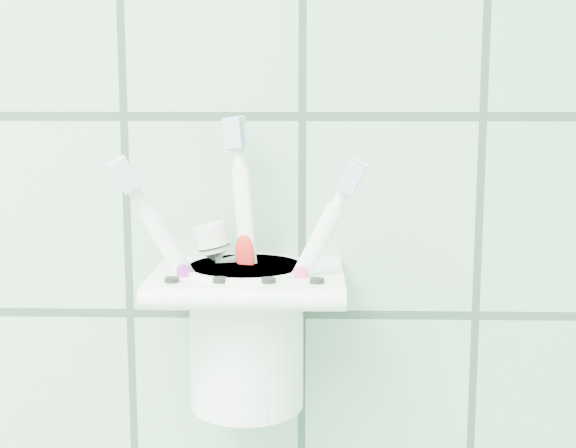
{
  "coord_description": "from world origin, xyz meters",
  "views": [
    {
      "loc": [
        0.69,
        0.59,
        1.42
      ],
      "look_at": [
        0.67,
        1.1,
        1.34
      ],
      "focal_mm": 50.0,
      "sensor_mm": 36.0,
      "label": 1
    }
  ],
  "objects_px": {
    "toothpaste_tube": "(246,293)",
    "toothbrush_blue": "(259,258)",
    "toothbrush_orange": "(236,266)",
    "holder_bracket": "(248,283)",
    "toothbrush_pink": "(258,262)",
    "cup": "(247,331)"
  },
  "relations": [
    {
      "from": "holder_bracket",
      "to": "toothbrush_orange",
      "type": "bearing_deg",
      "value": -147.72
    },
    {
      "from": "cup",
      "to": "toothpaste_tube",
      "type": "xyz_separation_m",
      "value": [
        -0.0,
        0.01,
        0.03
      ]
    },
    {
      "from": "toothpaste_tube",
      "to": "toothbrush_blue",
      "type": "bearing_deg",
      "value": -68.65
    },
    {
      "from": "toothbrush_blue",
      "to": "toothpaste_tube",
      "type": "bearing_deg",
      "value": 142.55
    },
    {
      "from": "toothpaste_tube",
      "to": "cup",
      "type": "bearing_deg",
      "value": -101.22
    },
    {
      "from": "holder_bracket",
      "to": "toothpaste_tube",
      "type": "relative_size",
      "value": 1.01
    },
    {
      "from": "holder_bracket",
      "to": "toothpaste_tube",
      "type": "height_order",
      "value": "toothpaste_tube"
    },
    {
      "from": "toothbrush_pink",
      "to": "toothbrush_blue",
      "type": "xyz_separation_m",
      "value": [
        0.0,
        0.0,
        0.0
      ]
    },
    {
      "from": "toothbrush_pink",
      "to": "toothbrush_blue",
      "type": "bearing_deg",
      "value": 66.19
    },
    {
      "from": "cup",
      "to": "toothbrush_blue",
      "type": "xyz_separation_m",
      "value": [
        0.01,
        -0.0,
        0.05
      ]
    },
    {
      "from": "toothbrush_blue",
      "to": "toothbrush_pink",
      "type": "bearing_deg",
      "value": -81.41
    },
    {
      "from": "holder_bracket",
      "to": "toothbrush_blue",
      "type": "bearing_deg",
      "value": 14.79
    },
    {
      "from": "toothbrush_pink",
      "to": "holder_bracket",
      "type": "bearing_deg",
      "value": 144.02
    },
    {
      "from": "cup",
      "to": "toothbrush_blue",
      "type": "bearing_deg",
      "value": -13.42
    },
    {
      "from": "toothbrush_pink",
      "to": "toothpaste_tube",
      "type": "bearing_deg",
      "value": 101.45
    },
    {
      "from": "toothbrush_blue",
      "to": "toothbrush_orange",
      "type": "bearing_deg",
      "value": -140.05
    },
    {
      "from": "toothbrush_pink",
      "to": "toothpaste_tube",
      "type": "distance_m",
      "value": 0.03
    },
    {
      "from": "toothpaste_tube",
      "to": "toothbrush_pink",
      "type": "bearing_deg",
      "value": -77.34
    },
    {
      "from": "toothbrush_orange",
      "to": "toothbrush_blue",
      "type": "bearing_deg",
      "value": 34.51
    },
    {
      "from": "toothbrush_blue",
      "to": "toothbrush_orange",
      "type": "relative_size",
      "value": 1.07
    },
    {
      "from": "toothbrush_pink",
      "to": "toothbrush_orange",
      "type": "distance_m",
      "value": 0.02
    },
    {
      "from": "holder_bracket",
      "to": "toothbrush_pink",
      "type": "distance_m",
      "value": 0.02
    }
  ]
}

